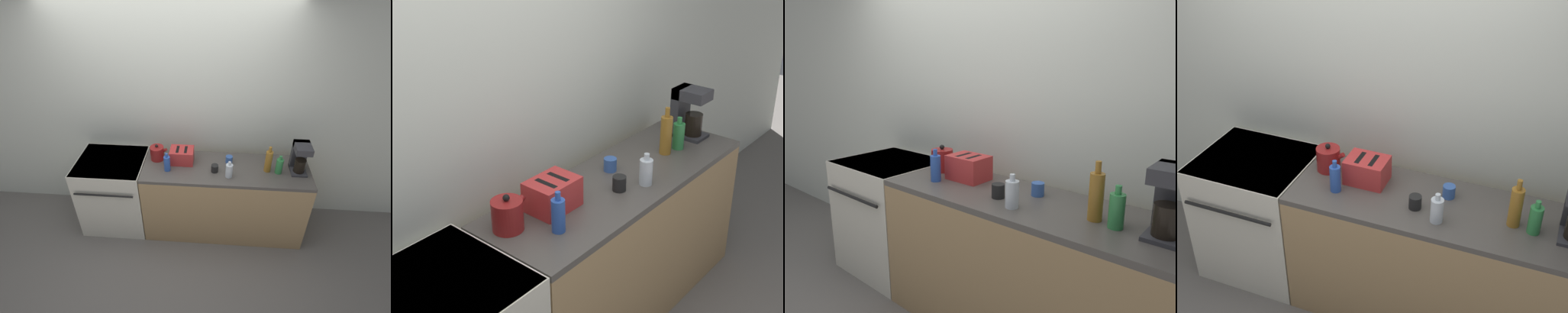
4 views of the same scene
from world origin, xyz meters
TOP-DOWN VIEW (x-y plane):
  - wall_back at (0.00, 0.71)m, footprint 8.00×0.05m
  - stove at (-0.64, 0.33)m, footprint 0.75×0.69m
  - counter_block at (0.63, 0.29)m, footprint 1.78×0.59m
  - kettle at (-0.12, 0.40)m, footprint 0.19×0.15m
  - toaster at (0.15, 0.37)m, footprint 0.25×0.19m
  - bottle_amber at (1.07, 0.28)m, footprint 0.07×0.07m
  - bottle_blue at (0.02, 0.21)m, footprint 0.07×0.07m
  - bottle_clear at (0.66, 0.15)m, footprint 0.07×0.07m
  - bottle_green at (1.18, 0.26)m, footprint 0.07×0.07m
  - cup_black at (0.51, 0.22)m, footprint 0.07×0.07m
  - cup_blue at (0.67, 0.40)m, footprint 0.07×0.07m

SIDE VIEW (x-z plane):
  - counter_block at x=0.63m, z-range 0.00..0.90m
  - stove at x=-0.64m, z-range 0.01..0.91m
  - cup_blue at x=0.67m, z-range 0.90..0.98m
  - cup_black at x=0.51m, z-range 0.90..0.98m
  - bottle_clear at x=0.66m, z-range 0.89..1.07m
  - kettle at x=-0.12m, z-range 0.88..1.07m
  - toaster at x=0.15m, z-range 0.90..1.06m
  - bottle_green at x=1.18m, z-range 0.88..1.09m
  - bottle_blue at x=0.02m, z-range 0.88..1.09m
  - bottle_amber at x=1.07m, z-range 0.88..1.17m
  - wall_back at x=0.00m, z-range 0.00..2.60m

